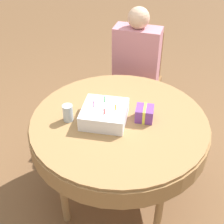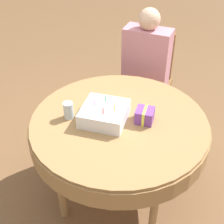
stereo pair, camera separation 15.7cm
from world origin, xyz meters
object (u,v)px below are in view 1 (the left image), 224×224
at_px(chair, 137,76).
at_px(person, 136,61).
at_px(birthday_cake, 104,114).
at_px(drinking_glass, 68,113).
at_px(gift_box, 144,113).

distance_m(chair, person, 0.22).
height_order(chair, person, person).
xyz_separation_m(birthday_cake, drinking_glass, (-0.23, -0.04, 0.01)).
height_order(drinking_glass, gift_box, drinking_glass).
bearing_deg(gift_box, chair, 98.84).
height_order(birthday_cake, drinking_glass, birthday_cake).
xyz_separation_m(birthday_cake, gift_box, (0.25, 0.06, -0.00)).
xyz_separation_m(chair, drinking_glass, (-0.34, -1.01, 0.28)).
distance_m(birthday_cake, drinking_glass, 0.23).
bearing_deg(drinking_glass, person, 70.45).
bearing_deg(gift_box, drinking_glass, -168.35).
distance_m(drinking_glass, gift_box, 0.49).
xyz_separation_m(person, drinking_glass, (-0.33, -0.92, 0.08)).
distance_m(person, gift_box, 0.84).
bearing_deg(drinking_glass, chair, 71.57).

